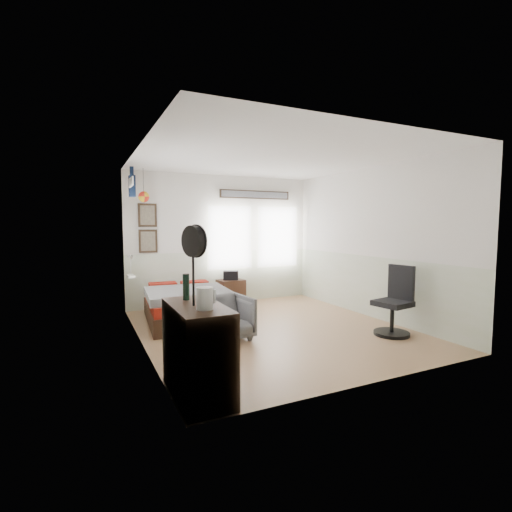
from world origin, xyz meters
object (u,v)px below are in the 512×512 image
object	(u,v)px
task_chair	(395,307)
nightstand	(231,292)
bed	(186,305)
dresser	(198,350)
armchair	(225,318)

from	to	relation	value
task_chair	nightstand	bearing A→B (deg)	105.40
bed	dresser	world-z (taller)	dresser
dresser	task_chair	bearing A→B (deg)	11.48
armchair	nightstand	xyz separation A→B (m)	(0.96, 2.22, -0.06)
bed	armchair	bearing A→B (deg)	-73.63
bed	dresser	size ratio (longest dim) A/B	1.91
nightstand	task_chair	xyz separation A→B (m)	(1.45, -3.10, 0.17)
dresser	armchair	world-z (taller)	dresser
dresser	nightstand	bearing A→B (deg)	64.01
armchair	task_chair	distance (m)	2.57
bed	nightstand	xyz separation A→B (m)	(1.22, 0.98, -0.03)
nightstand	dresser	bearing A→B (deg)	-122.57
armchair	task_chair	world-z (taller)	task_chair
dresser	armchair	xyz separation A→B (m)	(0.88, 1.55, -0.13)
task_chair	bed	bearing A→B (deg)	131.86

